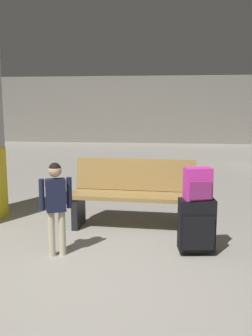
{
  "coord_description": "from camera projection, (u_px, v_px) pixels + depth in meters",
  "views": [
    {
      "loc": [
        0.66,
        -3.07,
        1.59
      ],
      "look_at": [
        0.16,
        1.3,
        0.85
      ],
      "focal_mm": 40.0,
      "sensor_mm": 36.0,
      "label": 1
    }
  ],
  "objects": [
    {
      "name": "ground_plane",
      "position": [
        133.0,
        191.0,
        7.27
      ],
      "size": [
        18.0,
        18.0,
        0.1
      ],
      "primitive_type": "cube",
      "color": "gray"
    },
    {
      "name": "garage_back_wall",
      "position": [
        153.0,
        110.0,
        15.71
      ],
      "size": [
        18.0,
        0.12,
        2.8
      ],
      "primitive_type": "cube",
      "color": "gray",
      "rests_on": "ground_plane"
    },
    {
      "name": "bench",
      "position": [
        133.0,
        194.0,
        4.87
      ],
      "size": [
        1.62,
        0.6,
        0.89
      ],
      "color": "#9E7A42",
      "rests_on": "ground_plane"
    },
    {
      "name": "suitcase",
      "position": [
        197.0,
        225.0,
        4.0
      ],
      "size": [
        0.4,
        0.27,
        0.6
      ],
      "color": "black",
      "rests_on": "ground_plane"
    },
    {
      "name": "backpack_bright",
      "position": [
        198.0,
        184.0,
        3.93
      ],
      "size": [
        0.31,
        0.25,
        0.34
      ],
      "color": "#D833A5",
      "rests_on": "suitcase"
    },
    {
      "name": "child",
      "position": [
        56.0,
        199.0,
        3.91
      ],
      "size": [
        0.32,
        0.19,
        1.01
      ],
      "color": "beige",
      "rests_on": "ground_plane"
    }
  ]
}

